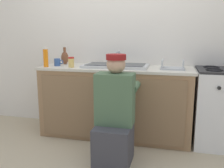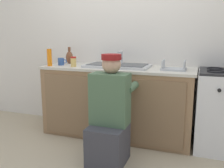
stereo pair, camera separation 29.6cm
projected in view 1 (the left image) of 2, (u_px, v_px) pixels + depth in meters
The scene contains 12 objects.
ground_plane at pixel (110, 143), 3.01m from camera, with size 12.00×12.00×0.00m, color tan.
back_wall at pixel (122, 38), 3.39m from camera, with size 6.00×0.10×2.50m, color silver.
counter_cabinet at pixel (116, 103), 3.21m from camera, with size 1.87×0.62×0.86m.
countertop at pixel (116, 68), 3.13m from camera, with size 1.91×0.62×0.03m, color beige.
sink_double_basin at pixel (116, 65), 3.12m from camera, with size 0.80×0.44×0.19m.
stove_range at pixel (223, 108), 2.91m from camera, with size 0.63×0.62×0.92m.
plumber_person at pixel (115, 119), 2.52m from camera, with size 0.42×0.61×1.10m.
dish_rack_tray at pixel (172, 67), 2.92m from camera, with size 0.28×0.22×0.11m.
soap_bottle_orange at pixel (46, 58), 3.12m from camera, with size 0.06×0.06×0.25m.
vase_decorative at pixel (65, 58), 3.40m from camera, with size 0.10×0.10×0.23m.
condiment_jar at pixel (71, 62), 3.08m from camera, with size 0.07×0.07×0.13m.
coffee_mug at pixel (57, 62), 3.23m from camera, with size 0.13×0.08×0.09m.
Camera 1 is at (0.69, -2.73, 1.30)m, focal length 40.00 mm.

